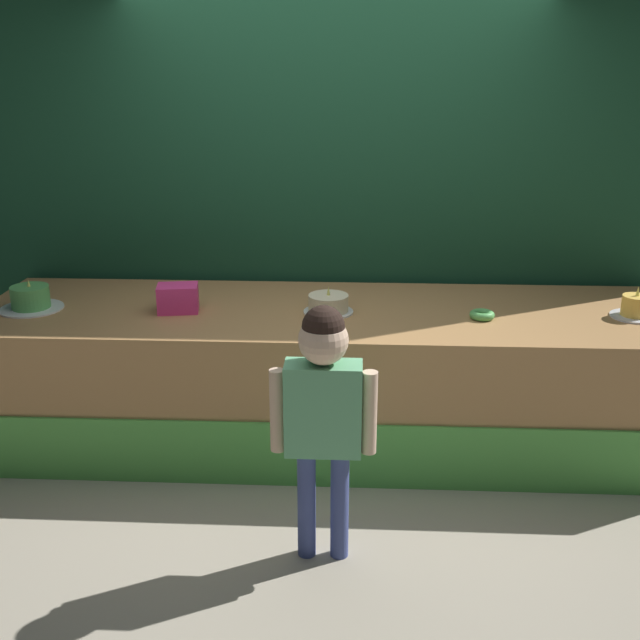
% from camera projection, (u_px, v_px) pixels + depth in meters
% --- Properties ---
extents(ground_plane, '(12.00, 12.00, 0.00)m').
position_uv_depth(ground_plane, '(324.00, 485.00, 4.05)').
color(ground_plane, '#ADA38E').
extents(stage_platform, '(3.95, 1.13, 0.80)m').
position_uv_depth(stage_platform, '(328.00, 375.00, 4.44)').
color(stage_platform, '#B27F4C').
rests_on(stage_platform, ground_plane).
extents(curtain_backdrop, '(4.63, 0.08, 3.12)m').
position_uv_depth(curtain_backdrop, '(333.00, 159.00, 4.69)').
color(curtain_backdrop, '#19472D').
rests_on(curtain_backdrop, ground_plane).
extents(child_figure, '(0.46, 0.21, 1.19)m').
position_uv_depth(child_figure, '(323.00, 401.00, 3.24)').
color(child_figure, '#3F4C8C').
rests_on(child_figure, ground_plane).
extents(pink_box, '(0.24, 0.19, 0.15)m').
position_uv_depth(pink_box, '(178.00, 298.00, 4.26)').
color(pink_box, '#F63A8B').
rests_on(pink_box, stage_platform).
extents(donut, '(0.14, 0.14, 0.04)m').
position_uv_depth(donut, '(482.00, 315.00, 4.15)').
color(donut, '#59B259').
rests_on(donut, stage_platform).
extents(cake_left, '(0.35, 0.35, 0.17)m').
position_uv_depth(cake_left, '(31.00, 299.00, 4.30)').
color(cake_left, white).
rests_on(cake_left, stage_platform).
extents(cake_center, '(0.28, 0.28, 0.15)m').
position_uv_depth(cake_center, '(328.00, 304.00, 4.24)').
color(cake_center, white).
rests_on(cake_center, stage_platform).
extents(cake_right, '(0.26, 0.26, 0.18)m').
position_uv_depth(cake_right, '(636.00, 308.00, 4.17)').
color(cake_right, silver).
rests_on(cake_right, stage_platform).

